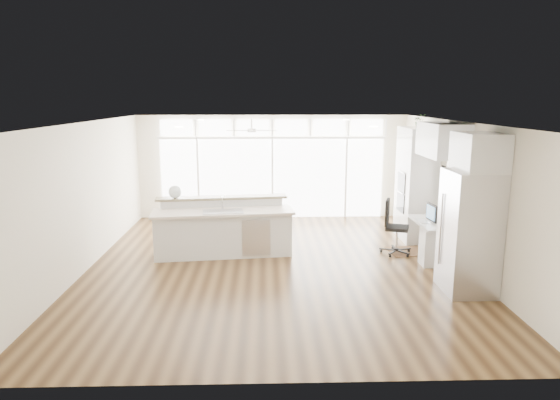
{
  "coord_description": "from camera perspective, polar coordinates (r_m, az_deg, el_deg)",
  "views": [
    {
      "loc": [
        -0.19,
        -9.04,
        3.12
      ],
      "look_at": [
        0.1,
        0.6,
        1.15
      ],
      "focal_mm": 32.0,
      "sensor_mm": 36.0,
      "label": 1
    }
  ],
  "objects": [
    {
      "name": "ceiling_fan",
      "position": [
        11.87,
        -3.26,
        8.43
      ],
      "size": [
        1.16,
        1.16,
        0.32
      ],
      "primitive_type": "cube",
      "color": "white",
      "rests_on": "ceiling"
    },
    {
      "name": "oven_cabinet",
      "position": [
        11.5,
        15.28,
        1.77
      ],
      "size": [
        0.64,
        1.2,
        2.5
      ],
      "primitive_type": "cube",
      "color": "white",
      "rests_on": "floor"
    },
    {
      "name": "wall_front",
      "position": [
        5.35,
        0.38,
        -7.81
      ],
      "size": [
        7.0,
        0.04,
        2.7
      ],
      "primitive_type": "cube",
      "color": "white",
      "rests_on": "floor"
    },
    {
      "name": "ceiling",
      "position": [
        9.06,
        -0.54,
        8.87
      ],
      "size": [
        7.0,
        8.0,
        0.02
      ],
      "primitive_type": "cube",
      "color": "white",
      "rests_on": "wall_back"
    },
    {
      "name": "office_chair",
      "position": [
        10.4,
        13.25,
        -3.06
      ],
      "size": [
        0.72,
        0.7,
        1.11
      ],
      "primitive_type": "cube",
      "rotation": [
        0.0,
        0.0,
        -0.34
      ],
      "color": "black",
      "rests_on": "floor"
    },
    {
      "name": "glass_wall",
      "position": [
        13.15,
        -0.88,
        2.48
      ],
      "size": [
        5.8,
        0.06,
        2.08
      ],
      "primitive_type": "cube",
      "color": "white",
      "rests_on": "wall_back"
    },
    {
      "name": "framed_photos",
      "position": [
        10.75,
        18.15,
        1.75
      ],
      "size": [
        0.06,
        0.22,
        0.8
      ],
      "primitive_type": "cube",
      "color": "black",
      "rests_on": "wall_right"
    },
    {
      "name": "floor",
      "position": [
        9.57,
        -0.51,
        -7.55
      ],
      "size": [
        7.0,
        8.0,
        0.02
      ],
      "primitive_type": "cube",
      "color": "#3B2512",
      "rests_on": "ground"
    },
    {
      "name": "keyboard",
      "position": [
        10.11,
        16.0,
        -2.38
      ],
      "size": [
        0.16,
        0.32,
        0.02
      ],
      "primitive_type": "cube",
      "rotation": [
        0.0,
        0.0,
        -0.14
      ],
      "color": "white",
      "rests_on": "desk_nook"
    },
    {
      "name": "wall_left",
      "position": [
        9.79,
        -21.46,
        0.31
      ],
      "size": [
        0.04,
        8.0,
        2.7
      ],
      "primitive_type": "cube",
      "color": "white",
      "rests_on": "floor"
    },
    {
      "name": "potted_plant",
      "position": [
        11.36,
        15.65,
        8.55
      ],
      "size": [
        0.26,
        0.29,
        0.22
      ],
      "primitive_type": "imported",
      "rotation": [
        0.0,
        0.0,
        -0.01
      ],
      "color": "#2D5424",
      "rests_on": "oven_cabinet"
    },
    {
      "name": "wall_back",
      "position": [
        13.17,
        -0.89,
        3.81
      ],
      "size": [
        7.0,
        0.04,
        2.7
      ],
      "primitive_type": "cube",
      "color": "white",
      "rests_on": "floor"
    },
    {
      "name": "rug",
      "position": [
        10.78,
        14.89,
        -5.65
      ],
      "size": [
        1.04,
        0.8,
        0.01
      ],
      "primitive_type": "cube",
      "rotation": [
        0.0,
        0.0,
        0.11
      ],
      "color": "#3D2413",
      "rests_on": "floor"
    },
    {
      "name": "desk_nook",
      "position": [
        10.29,
        17.22,
        -4.45
      ],
      "size": [
        0.72,
        1.3,
        0.76
      ],
      "primitive_type": "cube",
      "color": "white",
      "rests_on": "floor"
    },
    {
      "name": "wall_right",
      "position": [
        9.93,
        20.12,
        0.55
      ],
      "size": [
        0.04,
        8.0,
        2.7
      ],
      "primitive_type": "cube",
      "color": "white",
      "rests_on": "floor"
    },
    {
      "name": "upper_cabinets",
      "position": [
        9.96,
        18.11,
        6.53
      ],
      "size": [
        0.64,
        1.3,
        0.64
      ],
      "primitive_type": "cube",
      "color": "white",
      "rests_on": "wall_right"
    },
    {
      "name": "fishbowl",
      "position": [
        10.39,
        -11.91,
        0.92
      ],
      "size": [
        0.27,
        0.27,
        0.26
      ],
      "primitive_type": "sphere",
      "rotation": [
        0.0,
        0.0,
        0.03
      ],
      "color": "white",
      "rests_on": "kitchen_island"
    },
    {
      "name": "fridge_cabinet",
      "position": [
        8.43,
        21.84,
        5.12
      ],
      "size": [
        0.64,
        0.9,
        0.6
      ],
      "primitive_type": "cube",
      "color": "white",
      "rests_on": "wall_right"
    },
    {
      "name": "desk_window",
      "position": [
        10.15,
        19.37,
        1.98
      ],
      "size": [
        0.04,
        0.85,
        0.85
      ],
      "primitive_type": "cube",
      "color": "silver",
      "rests_on": "wall_right"
    },
    {
      "name": "monitor",
      "position": [
        10.13,
        16.98,
        -1.39
      ],
      "size": [
        0.12,
        0.45,
        0.37
      ],
      "primitive_type": "cube",
      "rotation": [
        0.0,
        0.0,
        0.09
      ],
      "color": "black",
      "rests_on": "desk_nook"
    },
    {
      "name": "transom_row",
      "position": [
        13.01,
        -0.9,
        8.28
      ],
      "size": [
        5.9,
        0.06,
        0.4
      ],
      "primitive_type": "cube",
      "color": "white",
      "rests_on": "wall_back"
    },
    {
      "name": "refrigerator",
      "position": [
        8.64,
        20.83,
        -3.46
      ],
      "size": [
        0.76,
        0.9,
        2.0
      ],
      "primitive_type": "cube",
      "color": "silver",
      "rests_on": "floor"
    },
    {
      "name": "kitchen_island",
      "position": [
        10.13,
        -6.51,
        -3.19
      ],
      "size": [
        2.92,
        1.37,
        1.12
      ],
      "primitive_type": "cube",
      "rotation": [
        0.0,
        0.0,
        0.11
      ],
      "color": "white",
      "rests_on": "floor"
    },
    {
      "name": "recessed_lights",
      "position": [
        9.26,
        -0.56,
        8.81
      ],
      "size": [
        3.4,
        3.0,
        0.02
      ],
      "primitive_type": "cube",
      "color": "white",
      "rests_on": "ceiling"
    }
  ]
}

